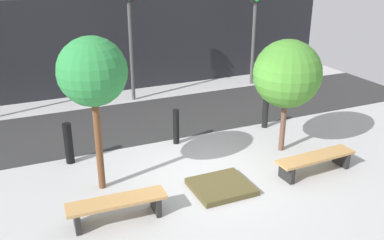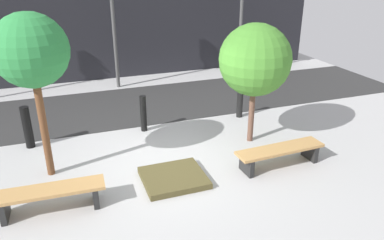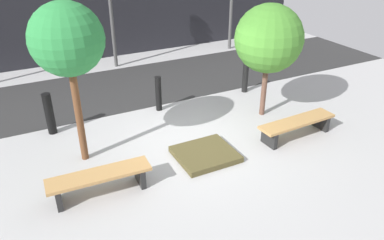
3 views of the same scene
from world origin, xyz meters
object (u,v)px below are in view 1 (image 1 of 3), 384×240
(planter_bed, at_px, (221,187))
(bench_left, at_px, (117,205))
(traffic_light_mid_west, at_px, (130,17))
(bollard_center, at_px, (265,113))
(bollard_left, at_px, (176,127))
(bench_right, at_px, (315,160))
(tree_behind_right_bench, at_px, (287,74))
(bollard_far_left, at_px, (69,143))
(traffic_light_mid_east, at_px, (255,14))
(tree_behind_left_bench, at_px, (92,73))

(planter_bed, bearing_deg, bench_left, -175.01)
(bench_left, distance_m, traffic_light_mid_west, 7.42)
(bollard_center, bearing_deg, bollard_left, 180.00)
(bench_right, xyz_separation_m, planter_bed, (-2.29, 0.20, -0.25))
(tree_behind_right_bench, bearing_deg, bollard_left, 147.70)
(bollard_left, distance_m, traffic_light_mid_west, 4.49)
(tree_behind_right_bench, height_order, bollard_center, tree_behind_right_bench)
(bench_right, distance_m, bollard_left, 3.58)
(bollard_far_left, xyz_separation_m, bollard_left, (2.73, 0.00, -0.03))
(planter_bed, relative_size, traffic_light_mid_west, 0.30)
(bollard_far_left, bearing_deg, bench_left, -80.96)
(tree_behind_right_bench, height_order, bollard_far_left, tree_behind_right_bench)
(bench_right, relative_size, traffic_light_mid_east, 0.52)
(traffic_light_mid_west, bearing_deg, tree_behind_left_bench, -113.29)
(planter_bed, xyz_separation_m, tree_behind_left_bench, (-2.29, 1.11, 2.47))
(bench_left, xyz_separation_m, bollard_left, (2.29, 2.75, 0.15))
(bollard_left, distance_m, traffic_light_mid_east, 6.40)
(traffic_light_mid_east, bearing_deg, bench_left, -136.27)
(traffic_light_mid_east, bearing_deg, planter_bed, -125.81)
(bollard_left, distance_m, bollard_center, 2.73)
(tree_behind_right_bench, relative_size, traffic_light_mid_east, 0.75)
(planter_bed, distance_m, tree_behind_right_bench, 3.19)
(bollard_left, xyz_separation_m, bollard_center, (2.73, 0.00, -0.04))
(bench_right, height_order, traffic_light_mid_west, traffic_light_mid_west)
(tree_behind_left_bench, height_order, tree_behind_right_bench, tree_behind_left_bench)
(tree_behind_right_bench, relative_size, bollard_center, 3.30)
(bollard_far_left, bearing_deg, planter_bed, -43.11)
(tree_behind_left_bench, relative_size, traffic_light_mid_east, 0.86)
(bollard_far_left, distance_m, traffic_light_mid_east, 8.57)
(bollard_left, bearing_deg, traffic_light_mid_east, 39.87)
(tree_behind_left_bench, bearing_deg, traffic_light_mid_west, 66.71)
(bollard_far_left, bearing_deg, traffic_light_mid_east, 27.74)
(planter_bed, relative_size, bollard_left, 1.30)
(tree_behind_left_bench, height_order, traffic_light_mid_east, traffic_light_mid_east)
(bench_left, bearing_deg, bollard_left, 52.68)
(tree_behind_left_bench, relative_size, bollard_far_left, 3.23)
(tree_behind_right_bench, height_order, bollard_left, tree_behind_right_bench)
(bollard_far_left, bearing_deg, tree_behind_left_bench, -73.16)
(tree_behind_left_bench, xyz_separation_m, bollard_left, (2.29, 1.45, -2.06))
(bench_left, bearing_deg, bollard_center, 31.18)
(bollard_center, bearing_deg, tree_behind_right_bench, -106.84)
(bench_left, xyz_separation_m, planter_bed, (2.29, 0.20, -0.26))
(tree_behind_right_bench, relative_size, bollard_far_left, 2.81)
(bench_left, relative_size, tree_behind_left_bench, 0.58)
(traffic_light_mid_east, bearing_deg, traffic_light_mid_west, 179.99)
(bench_right, relative_size, planter_bed, 1.61)
(planter_bed, xyz_separation_m, traffic_light_mid_east, (4.63, 6.42, 2.53))
(bollard_far_left, xyz_separation_m, bollard_center, (5.45, 0.00, -0.07))
(tree_behind_left_bench, bearing_deg, traffic_light_mid_east, 37.53)
(bollard_far_left, distance_m, traffic_light_mid_west, 5.24)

